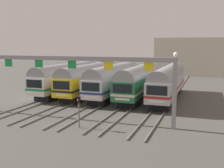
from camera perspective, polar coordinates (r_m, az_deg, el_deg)
The scene contains 10 objects.
ground_plane at distance 40.94m, azimuth 0.64°, elevation -2.54°, with size 160.00×160.00×0.00m, color #4C4944.
track_bed at distance 57.09m, azimuth 6.15°, elevation 0.52°, with size 17.18×70.00×0.15m.
commuter_train_white at distance 43.67m, azimuth -9.14°, elevation 1.59°, with size 2.88×18.06×4.77m.
commuter_train_yellow at distance 41.95m, azimuth -4.43°, elevation 1.41°, with size 2.88×18.06×5.05m.
commuter_train_silver at distance 40.52m, azimuth 0.65°, elevation 1.19°, with size 2.88×18.06×4.77m.
commuter_train_green at distance 39.45m, azimuth 6.05°, elevation 0.96°, with size 2.88×18.06×5.05m.
commuter_train_stainless at distance 38.73m, azimuth 11.69°, elevation 0.70°, with size 2.88×18.06×4.77m.
catenary_gantry at distance 27.89m, azimuth -8.33°, elevation 3.22°, with size 20.92×0.44×6.97m.
yard_signal_mast at distance 25.21m, azimuth -6.97°, elevation -4.51°, with size 0.28×0.35×2.98m.
maintenance_building at distance 74.25m, azimuth 17.79°, elevation 5.52°, with size 21.80×10.00×9.42m, color beige.
Camera 1 is at (12.96, -38.09, 7.56)m, focal length 43.75 mm.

